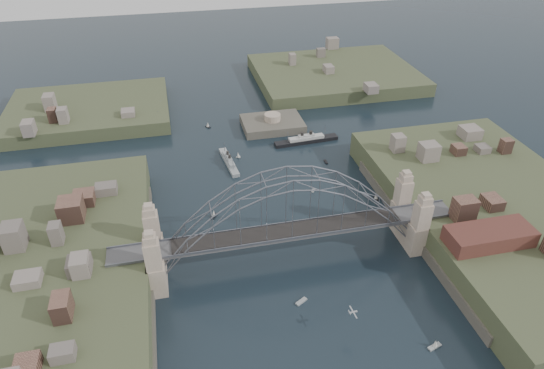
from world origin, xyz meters
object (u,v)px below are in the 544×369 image
at_px(fort_island, 272,128).
at_px(wharf_shed, 489,236).
at_px(naval_cruiser_far, 161,116).
at_px(bridge, 289,218).
at_px(ocean_liner, 306,140).
at_px(naval_cruiser_near, 229,162).

bearing_deg(fort_island, wharf_shed, -69.15).
bearing_deg(fort_island, naval_cruiser_far, 156.86).
bearing_deg(wharf_shed, bridge, 162.35).
bearing_deg(ocean_liner, bridge, -110.51).
bearing_deg(wharf_shed, ocean_liner, 108.14).
bearing_deg(naval_cruiser_far, bridge, -72.11).
relative_size(wharf_shed, naval_cruiser_near, 1.12).
height_order(fort_island, naval_cruiser_far, fort_island).
relative_size(bridge, fort_island, 3.82).
xyz_separation_m(bridge, naval_cruiser_near, (-7.62, 47.71, -11.50)).
relative_size(wharf_shed, ocean_liner, 0.87).
xyz_separation_m(wharf_shed, ocean_liner, (-22.99, 70.16, -9.13)).
distance_m(naval_cruiser_near, ocean_liner, 29.85).
bearing_deg(ocean_liner, wharf_shed, -71.86).
bearing_deg(bridge, wharf_shed, -17.65).
height_order(bridge, ocean_liner, bridge).
distance_m(bridge, fort_island, 72.14).
bearing_deg(bridge, naval_cruiser_far, 107.89).
distance_m(fort_island, naval_cruiser_far, 43.66).
height_order(fort_island, wharf_shed, wharf_shed).
bearing_deg(wharf_shed, naval_cruiser_near, 129.91).
bearing_deg(fort_island, ocean_liner, -56.94).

